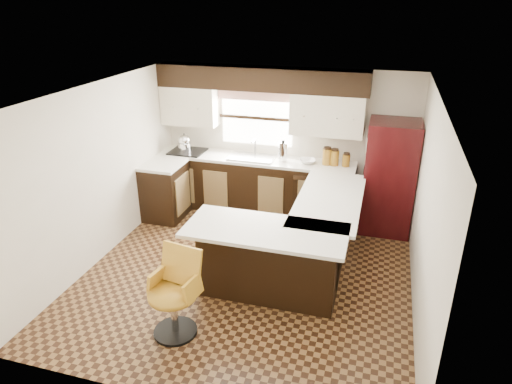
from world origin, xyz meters
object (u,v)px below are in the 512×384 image
(peninsula_long, at_px, (324,231))
(refrigerator, at_px, (389,177))
(peninsula_return, at_px, (269,262))
(bar_chair, at_px, (172,296))

(peninsula_long, bearing_deg, refrigerator, 55.91)
(peninsula_return, bearing_deg, bar_chair, -128.84)
(peninsula_long, bearing_deg, bar_chair, -123.95)
(peninsula_long, distance_m, peninsula_return, 1.11)
(refrigerator, height_order, bar_chair, refrigerator)
(peninsula_return, height_order, bar_chair, bar_chair)
(bar_chair, bearing_deg, peninsula_long, 65.49)
(peninsula_long, xyz_separation_m, bar_chair, (-1.33, -1.97, 0.04))
(bar_chair, bearing_deg, refrigerator, 65.43)
(peninsula_return, relative_size, bar_chair, 1.68)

